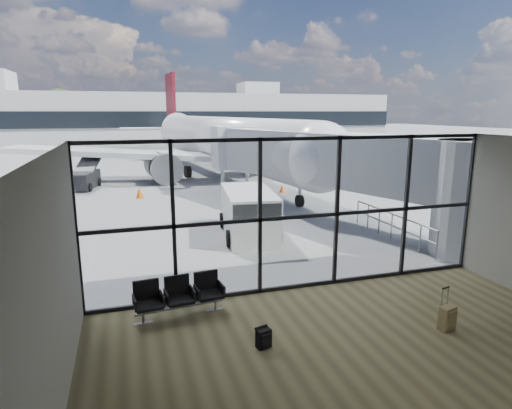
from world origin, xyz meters
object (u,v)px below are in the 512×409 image
seating_row (179,294)px  service_van (249,213)px  airliner (216,140)px  belt_loader (83,179)px  backpack (264,338)px  suitcase (448,318)px

seating_row → service_van: size_ratio=0.49×
airliner → belt_loader: (-10.22, -4.22, -2.20)m
seating_row → backpack: (1.61, -2.17, -0.34)m
suitcase → airliner: size_ratio=0.03×
seating_row → belt_loader: 21.14m
seating_row → service_van: (3.74, 6.38, 0.43)m
suitcase → service_van: size_ratio=0.23×
suitcase → belt_loader: belt_loader is taller
suitcase → service_van: bearing=89.6°
seating_row → suitcase: 6.67m
suitcase → belt_loader: bearing=98.3°
suitcase → airliner: 27.83m
suitcase → service_van: service_van is taller
seating_row → backpack: 2.72m
backpack → service_van: size_ratio=0.10×
service_van → belt_loader: belt_loader is taller
suitcase → service_van: (-2.34, 9.11, 0.68)m
service_van → belt_loader: size_ratio=1.02×
backpack → seating_row: bearing=112.7°
suitcase → service_van: 9.43m
service_van → belt_loader: (-7.69, 14.39, -0.32)m
suitcase → belt_loader: 25.55m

